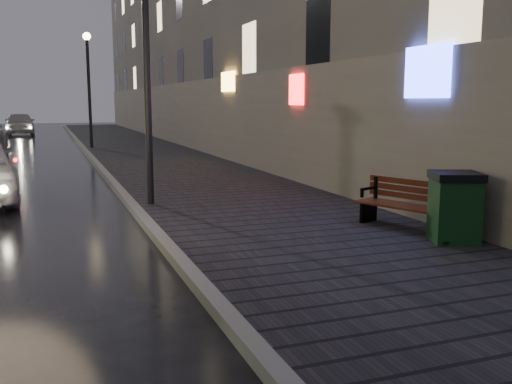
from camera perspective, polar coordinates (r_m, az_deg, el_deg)
ground at (r=6.35m, az=-17.76°, el=-12.54°), size 120.00×120.00×0.00m
sidewalk at (r=27.31m, az=-11.64°, el=4.20°), size 4.60×58.00×0.15m
curb at (r=27.06m, az=-16.68°, el=3.96°), size 0.20×58.00×0.15m
building_near at (r=32.04m, az=-7.25°, el=16.51°), size 1.80×50.00×13.00m
lamp_near at (r=12.15m, az=-10.93°, el=14.55°), size 0.36×0.36×5.28m
lamp_far at (r=28.02m, az=-16.41°, el=11.13°), size 0.36×0.36×5.28m
bench at (r=10.09m, az=14.48°, el=-1.12°), size 1.12×1.70×0.82m
trash_bin at (r=9.25m, az=19.24°, el=-1.38°), size 0.92×0.92×1.08m
car_far at (r=42.49m, az=-22.54°, el=6.33°), size 1.95×4.69×1.59m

